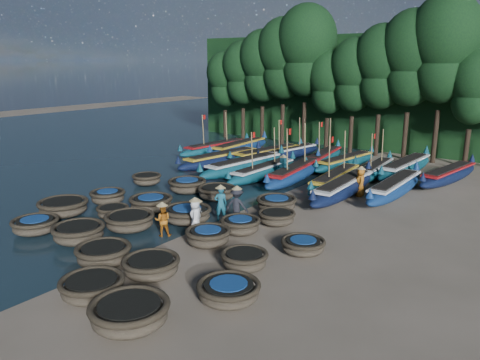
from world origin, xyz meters
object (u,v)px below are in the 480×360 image
Objects in this scene: coracle_13 at (208,236)px; coracle_17 at (187,214)px; coracle_20 at (147,179)px; long_boat_7 at (344,187)px; long_boat_12 at (289,153)px; coracle_6 at (78,233)px; long_boat_16 at (405,167)px; coracle_8 at (151,266)px; fisherman_4 at (197,214)px; coracle_9 at (229,291)px; fisherman_0 at (195,215)px; long_boat_3 at (244,166)px; coracle_22 at (217,192)px; coracle_12 at (129,221)px; coracle_10 at (63,207)px; long_boat_10 at (239,148)px; coracle_5 at (35,225)px; fisherman_6 at (360,181)px; coracle_21 at (187,185)px; fisherman_5 at (283,169)px; fisherman_1 at (221,202)px; coracle_16 at (151,203)px; coracle_3 at (92,287)px; coracle_15 at (108,196)px; long_boat_8 at (395,187)px; long_boat_2 at (222,159)px; fisherman_2 at (163,219)px; coracle_23 at (276,203)px; long_boat_6 at (335,179)px; coracle_19 at (303,245)px; long_boat_4 at (263,171)px; long_boat_14 at (346,162)px; long_boat_5 at (295,173)px; coracle_14 at (244,259)px; coracle_11 at (113,211)px; long_boat_15 at (375,170)px; long_boat_9 at (216,148)px; long_boat_13 at (323,158)px; coracle_7 at (103,254)px; long_boat_11 at (268,154)px; coracle_18 at (240,225)px.

coracle_17 is at bearing 149.42° from coracle_13.
coracle_20 is 0.21× the size of long_boat_7.
long_boat_12 is (-6.67, 17.85, 0.08)m from coracle_13.
long_boat_16 is (7.39, 20.94, 0.13)m from coracle_6.
fisherman_4 is (-1.87, 4.61, 0.40)m from coracle_8.
fisherman_0 is at bearing 141.72° from coracle_9.
fisherman_4 reaches higher than long_boat_3.
long_boat_16 is at bearing 61.48° from coracle_22.
coracle_10 is at bearing -171.39° from coracle_12.
coracle_17 is at bearing -64.73° from long_boat_10.
fisherman_6 is (9.45, 14.79, 0.49)m from coracle_5.
coracle_6 is 8.81m from coracle_21.
long_boat_16 reaches higher than coracle_21.
fisherman_5 is at bearing 57.40° from coracle_21.
long_boat_3 is 10.02m from fisherman_1.
coracle_6 is 4.13m from coracle_10.
long_boat_7 is (6.92, 8.59, 0.10)m from coracle_16.
coracle_3 is 16.96m from fisherman_5.
coracle_21 is (1.98, 4.28, 0.04)m from coracle_15.
coracle_16 reaches higher than coracle_20.
fisherman_6 is at bearing 82.44° from coracle_3.
long_boat_8 is (10.23, 6.76, 0.08)m from coracle_21.
fisherman_2 is (6.87, -12.71, 0.23)m from long_boat_2.
coracle_17 reaches higher than coracle_12.
long_boat_10 reaches higher than coracle_5.
fisherman_4 reaches higher than coracle_20.
coracle_10 is 10.97m from coracle_23.
fisherman_0 is (-1.62, -11.17, 0.33)m from long_boat_6.
long_boat_4 reaches higher than coracle_19.
coracle_22 is at bearing -94.87° from long_boat_14.
coracle_21 is 0.30× the size of long_boat_5.
long_boat_14 is (3.24, 20.31, 0.06)m from coracle_6.
long_boat_5 is (4.68, 15.47, 0.17)m from coracle_5.
coracle_14 is at bearing -1.57° from coracle_12.
coracle_17 is 0.33× the size of long_boat_3.
coracle_6 is 0.33× the size of long_boat_8.
coracle_14 is 5.08m from fisherman_2.
fisherman_5 is at bearing -6.25° from long_boat_2.
coracle_11 is 0.98× the size of fisherman_1.
long_boat_15 is at bearing 44.65° from coracle_20.
long_boat_9 is at bearing 103.59° from coracle_10.
long_boat_13 reaches higher than coracle_6.
long_boat_4 is (1.77, 5.54, 0.05)m from coracle_21.
long_boat_11 is at bearing 105.71° from coracle_7.
coracle_20 is 0.98× the size of fisherman_6.
long_boat_15 is (0.90, 14.07, 0.07)m from coracle_18.
fisherman_2 reaches higher than coracle_12.
long_boat_10 is at bearing -174.01° from long_boat_16.
coracle_14 is at bearing -41.26° from long_boat_9.
fisherman_4 is at bearing -104.80° from long_boat_15.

